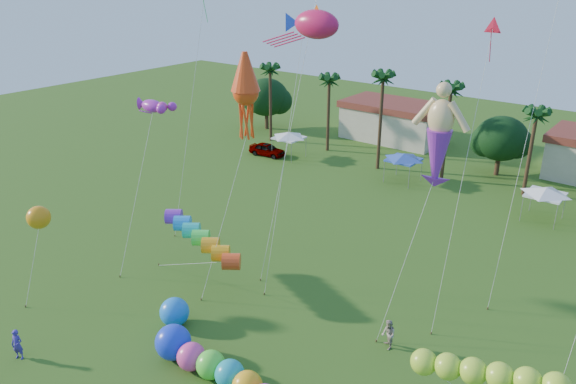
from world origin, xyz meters
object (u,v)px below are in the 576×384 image
Objects in this scene: spectator_a at (17,345)px; spectator_b at (388,335)px; car_a at (267,149)px; caterpillar_inflatable at (219,371)px; blue_ball at (175,312)px.

spectator_a is 21.14m from spectator_b.
car_a is 0.43× the size of caterpillar_inflatable.
spectator_b is 9.99m from caterpillar_inflatable.
caterpillar_inflatable is at bearing -20.28° from blue_ball.
car_a is at bearing 83.29° from spectator_a.
spectator_a is at bearing -168.84° from car_a.
caterpillar_inflatable reaches higher than spectator_a.
blue_ball is (4.57, 7.62, -0.01)m from spectator_a.
car_a is 2.36× the size of spectator_b.
car_a is 33.68m from blue_ball.
blue_ball is at bearing -108.17° from spectator_b.
spectator_b reaches higher than car_a.
caterpillar_inflatable is (22.75, -31.37, 0.12)m from car_a.
caterpillar_inflatable is at bearing -80.17° from spectator_b.
blue_ball is (16.83, -29.18, 0.18)m from car_a.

